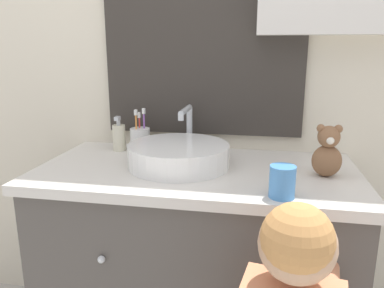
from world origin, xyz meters
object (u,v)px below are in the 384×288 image
object	(u,v)px
toothbrush_holder	(140,139)
soap_dispenser	(119,137)
sink_basin	(179,154)
drinking_cup	(282,182)
teddy_bear	(327,152)

from	to	relation	value
toothbrush_holder	soap_dispenser	size ratio (longest dim) A/B	1.24
sink_basin	drinking_cup	world-z (taller)	sink_basin
teddy_bear	drinking_cup	bearing A→B (deg)	-125.48
sink_basin	teddy_bear	bearing A→B (deg)	-2.61
sink_basin	drinking_cup	size ratio (longest dim) A/B	4.45
sink_basin	soap_dispenser	xyz separation A→B (m)	(-0.29, 0.16, 0.01)
toothbrush_holder	drinking_cup	xyz separation A→B (m)	(0.55, -0.40, -0.01)
sink_basin	soap_dispenser	distance (m)	0.34
soap_dispenser	teddy_bear	xyz separation A→B (m)	(0.80, -0.19, 0.03)
toothbrush_holder	soap_dispenser	distance (m)	0.09
teddy_bear	drinking_cup	xyz separation A→B (m)	(-0.15, -0.22, -0.04)
drinking_cup	teddy_bear	bearing A→B (deg)	54.52
soap_dispenser	teddy_bear	bearing A→B (deg)	-13.20
soap_dispenser	teddy_bear	distance (m)	0.82
teddy_bear	toothbrush_holder	bearing A→B (deg)	165.21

